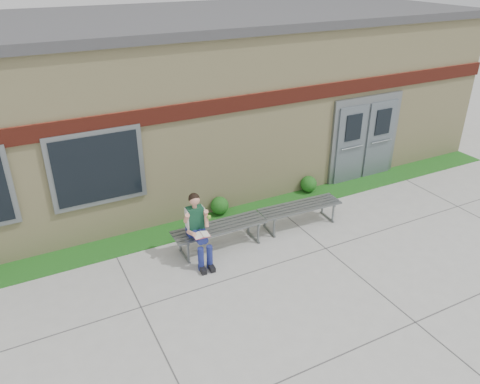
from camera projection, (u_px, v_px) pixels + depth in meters
ground at (299, 275)px, 9.05m from camera, size 80.00×80.00×0.00m
grass_strip at (238, 215)px, 11.10m from camera, size 16.00×0.80×0.02m
school_building at (182, 94)px, 12.83m from camera, size 16.20×6.22×4.20m
bench_left at (220, 231)px, 9.72m from camera, size 2.00×0.56×0.52m
bench_right at (300, 210)px, 10.55m from camera, size 1.94×0.63×0.50m
girl at (198, 227)px, 9.16m from camera, size 0.49×0.84×1.44m
shrub_mid at (220, 206)px, 11.05m from camera, size 0.43×0.43×0.43m
shrub_east at (309, 184)px, 12.09m from camera, size 0.42×0.42×0.42m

